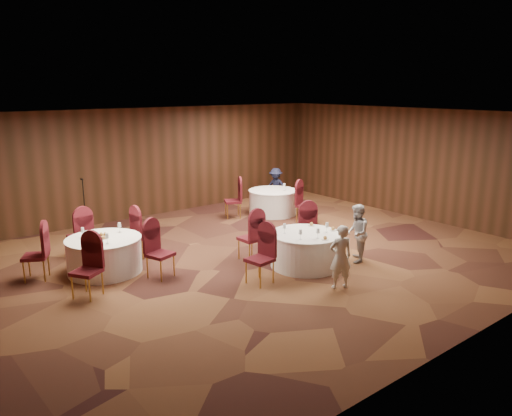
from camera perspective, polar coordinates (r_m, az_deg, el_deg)
ground at (r=11.44m, az=-0.16°, el=-5.70°), size 12.00×12.00×0.00m
room_shell at (r=10.94m, az=-0.17°, el=4.05°), size 12.00×12.00×12.00m
table_main at (r=10.87m, az=5.66°, el=-4.74°), size 1.53×1.53×0.74m
table_left at (r=10.96m, az=-16.93°, el=-5.13°), size 1.55×1.55×0.74m
table_right at (r=15.18m, az=1.94°, el=0.70°), size 1.48×1.48×0.74m
chairs_main at (r=11.01m, az=1.94°, el=-3.75°), size 2.87×1.78×1.00m
chairs_left at (r=10.92m, az=-17.15°, el=-4.52°), size 3.02×2.93×1.00m
chairs_right at (r=14.49m, az=1.46°, el=0.57°), size 2.00×2.42×1.00m
tabletop_main at (r=10.71m, az=6.79°, el=-2.46°), size 1.12×1.07×0.22m
tabletop_left at (r=10.84m, az=-17.07°, el=-2.88°), size 0.83×0.78×0.22m
tabletop_right at (r=15.06m, az=3.25°, el=2.62°), size 0.08×0.08×0.22m
mic_stand at (r=13.61m, az=-18.89°, el=-1.31°), size 0.24×0.24×1.53m
woman_a at (r=9.73m, az=9.64°, el=-5.52°), size 0.54×0.46×1.27m
woman_b at (r=11.24m, az=11.43°, el=-2.85°), size 0.80×0.78×1.30m
man_c at (r=16.27m, az=2.27°, el=2.44°), size 0.71×0.90×1.22m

